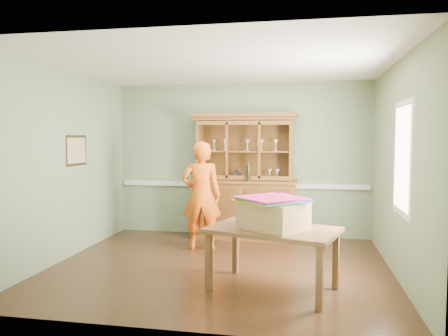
% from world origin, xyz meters
% --- Properties ---
extents(floor, '(4.50, 4.50, 0.00)m').
position_xyz_m(floor, '(0.00, 0.00, 0.00)').
color(floor, '#442716').
rests_on(floor, ground).
extents(ceiling, '(4.50, 4.50, 0.00)m').
position_xyz_m(ceiling, '(0.00, 0.00, 2.70)').
color(ceiling, white).
rests_on(ceiling, wall_back).
extents(wall_back, '(4.50, 0.00, 4.50)m').
position_xyz_m(wall_back, '(0.00, 2.00, 1.35)').
color(wall_back, gray).
rests_on(wall_back, floor).
extents(wall_left, '(0.00, 4.00, 4.00)m').
position_xyz_m(wall_left, '(-2.25, 0.00, 1.35)').
color(wall_left, gray).
rests_on(wall_left, floor).
extents(wall_right, '(0.00, 4.00, 4.00)m').
position_xyz_m(wall_right, '(2.25, 0.00, 1.35)').
color(wall_right, gray).
rests_on(wall_right, floor).
extents(wall_front, '(4.50, 0.00, 4.50)m').
position_xyz_m(wall_front, '(0.00, -2.00, 1.35)').
color(wall_front, gray).
rests_on(wall_front, floor).
extents(chair_rail, '(4.41, 0.05, 0.08)m').
position_xyz_m(chair_rail, '(0.00, 1.98, 0.90)').
color(chair_rail, white).
rests_on(chair_rail, wall_back).
extents(framed_map, '(0.03, 0.60, 0.46)m').
position_xyz_m(framed_map, '(-2.23, 0.30, 1.55)').
color(framed_map, '#2E2012').
rests_on(framed_map, wall_left).
extents(window_panel, '(0.03, 0.96, 1.36)m').
position_xyz_m(window_panel, '(2.23, -0.30, 1.50)').
color(window_panel, white).
rests_on(window_panel, wall_right).
extents(china_hutch, '(1.83, 0.61, 2.16)m').
position_xyz_m(china_hutch, '(0.08, 1.76, 0.76)').
color(china_hutch, brown).
rests_on(china_hutch, floor).
extents(dining_table, '(1.62, 1.23, 0.72)m').
position_xyz_m(dining_table, '(0.77, -0.76, 0.63)').
color(dining_table, brown).
rests_on(dining_table, floor).
extents(cardboard_box, '(0.85, 0.81, 0.31)m').
position_xyz_m(cardboard_box, '(0.78, -0.81, 0.87)').
color(cardboard_box, tan).
rests_on(cardboard_box, dining_table).
extents(kite_stack, '(0.88, 0.88, 0.05)m').
position_xyz_m(kite_stack, '(0.76, -0.82, 1.05)').
color(kite_stack, yellow).
rests_on(kite_stack, cardboard_box).
extents(person, '(0.67, 0.50, 1.69)m').
position_xyz_m(person, '(-0.46, 0.85, 0.84)').
color(person, '#F25E0F').
rests_on(person, floor).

